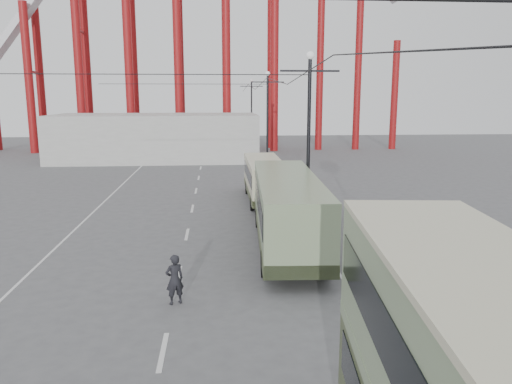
{
  "coord_description": "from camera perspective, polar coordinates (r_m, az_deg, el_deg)",
  "views": [
    {
      "loc": [
        0.57,
        -8.94,
        7.0
      ],
      "look_at": [
        2.22,
        11.69,
        3.0
      ],
      "focal_mm": 35.0,
      "sensor_mm": 36.0,
      "label": 1
    }
  ],
  "objects": [
    {
      "name": "road_markings",
      "position": [
        29.52,
        -7.22,
        -2.85
      ],
      "size": [
        12.52,
        120.0,
        0.01
      ],
      "color": "silver",
      "rests_on": "ground"
    },
    {
      "name": "lamp_post_mid",
      "position": [
        27.5,
        6.03,
        6.04
      ],
      "size": [
        3.2,
        0.44,
        9.32
      ],
      "color": "black",
      "rests_on": "ground"
    },
    {
      "name": "lamp_post_far",
      "position": [
        49.25,
        1.32,
        8.24
      ],
      "size": [
        3.2,
        0.44,
        9.32
      ],
      "color": "black",
      "rests_on": "ground"
    },
    {
      "name": "lamp_post_distant",
      "position": [
        71.15,
        -0.51,
        9.08
      ],
      "size": [
        3.2,
        0.44,
        9.32
      ],
      "color": "black",
      "rests_on": "ground"
    },
    {
      "name": "fairground_shed",
      "position": [
        56.5,
        -11.29,
        6.17
      ],
      "size": [
        22.0,
        10.0,
        5.0
      ],
      "primitive_type": "cube",
      "color": "#AAAAA5",
      "rests_on": "ground"
    },
    {
      "name": "single_decker_green",
      "position": [
        23.23,
        3.57,
        -1.8
      ],
      "size": [
        3.32,
        11.94,
        3.34
      ],
      "rotation": [
        0.0,
        0.0,
        -0.05
      ],
      "color": "gray",
      "rests_on": "ground"
    },
    {
      "name": "single_decker_cream",
      "position": [
        33.52,
        0.96,
        1.61
      ],
      "size": [
        2.31,
        8.95,
        2.78
      ],
      "rotation": [
        0.0,
        0.0,
        -0.0
      ],
      "color": "beige",
      "rests_on": "ground"
    },
    {
      "name": "pedestrian",
      "position": [
        17.39,
        -9.29,
        -9.84
      ],
      "size": [
        0.76,
        0.65,
        1.75
      ],
      "primitive_type": "imported",
      "rotation": [
        0.0,
        0.0,
        3.59
      ],
      "color": "black",
      "rests_on": "ground"
    }
  ]
}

